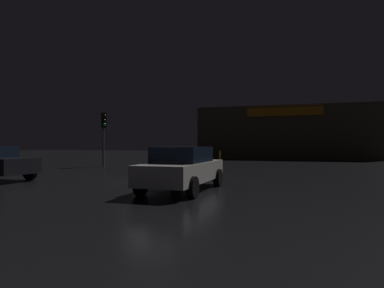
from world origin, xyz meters
The scene contains 5 objects.
ground_plane centered at (0.00, 0.00, 0.00)m, with size 120.00×120.00×0.00m, color black.
store_building centered at (4.31, 25.09, 2.77)m, with size 18.29×6.65×5.54m.
traffic_signal_opposite centered at (-7.04, 7.01, 2.72)m, with size 0.42×0.42×3.72m.
car_near centered at (2.14, -2.53, 0.77)m, with size 1.92×4.52×1.48m.
bollard_kerb_a centered at (0.92, 8.04, 0.57)m, with size 0.10×0.10×1.14m, color gold.
Camera 1 is at (5.95, -13.28, 1.57)m, focal length 31.63 mm.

